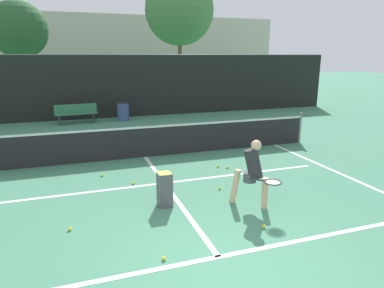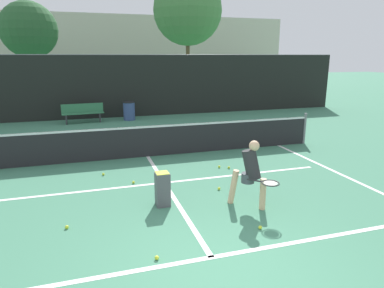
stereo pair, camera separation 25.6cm
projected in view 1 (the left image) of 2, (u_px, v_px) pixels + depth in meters
name	position (u px, v px, depth m)	size (l,w,h in m)	color
ground_plane	(229.00, 272.00, 4.85)	(100.00, 100.00, 0.00)	#427F60
court_baseline_near	(218.00, 257.00, 5.22)	(11.00, 0.10, 0.01)	white
court_service_line	(164.00, 183.00, 8.24)	(8.25, 0.10, 0.01)	white
court_center_mark	(170.00, 190.00, 7.80)	(0.10, 5.63, 0.01)	white
court_sideline_right	(331.00, 170.00, 9.21)	(0.10, 6.63, 0.01)	white
net	(145.00, 141.00, 10.25)	(11.09, 0.09, 1.07)	slate
fence_back	(115.00, 87.00, 16.66)	(24.00, 0.06, 3.04)	black
player_practicing	(253.00, 171.00, 6.82)	(0.80, 1.08, 1.39)	#DBAD84
tennis_ball_scattered_0	(251.00, 154.00, 10.54)	(0.07, 0.07, 0.07)	#D1E033
tennis_ball_scattered_1	(218.00, 166.00, 9.39)	(0.07, 0.07, 0.07)	#D1E033
tennis_ball_scattered_2	(70.00, 229.00, 6.00)	(0.07, 0.07, 0.07)	#D1E033
tennis_ball_scattered_3	(170.00, 197.00, 7.36)	(0.07, 0.07, 0.07)	#D1E033
tennis_ball_scattered_4	(133.00, 183.00, 8.17)	(0.07, 0.07, 0.07)	#D1E033
tennis_ball_scattered_5	(102.00, 175.00, 8.70)	(0.07, 0.07, 0.07)	#D1E033
tennis_ball_scattered_6	(264.00, 226.00, 6.09)	(0.07, 0.07, 0.07)	#D1E033
tennis_ball_scattered_7	(164.00, 258.00, 5.13)	(0.07, 0.07, 0.07)	#D1E033
tennis_ball_scattered_8	(220.00, 188.00, 7.84)	(0.07, 0.07, 0.07)	#D1E033
tennis_ball_scattered_9	(227.00, 167.00, 9.33)	(0.07, 0.07, 0.07)	#D1E033
ball_hopper	(165.00, 189.00, 6.92)	(0.28, 0.28, 0.71)	#4C4C51
courtside_bench	(76.00, 113.00, 15.42)	(1.87, 0.53, 0.86)	#33724C
trash_bin	(123.00, 111.00, 16.15)	(0.57, 0.57, 0.87)	#384C7F
parked_car	(71.00, 100.00, 18.65)	(1.70, 4.09, 1.44)	navy
tree_west	(18.00, 30.00, 22.13)	(3.67, 3.67, 6.46)	brown
tree_mid	(179.00, 10.00, 23.72)	(4.80, 4.80, 8.44)	brown
building_far	(92.00, 52.00, 31.71)	(36.00, 2.40, 6.62)	beige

